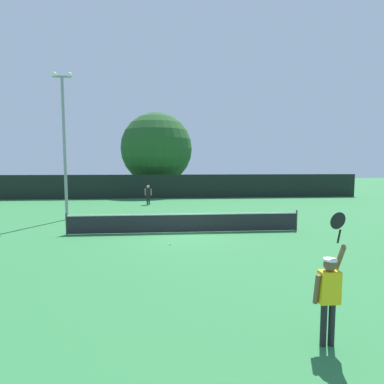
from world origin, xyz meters
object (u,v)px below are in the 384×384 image
Objects in this scene: player_serving at (329,288)px; player_receiving at (148,193)px; parked_car_near at (147,187)px; light_pole at (64,138)px; tennis_ball at (170,245)px; parked_car_mid at (194,187)px; large_tree at (157,149)px.

player_serving is 1.54× the size of player_receiving.
light_pole is at bearing -109.07° from parked_car_near.
light_pole is at bearing 122.79° from player_serving.
parked_car_mid reaches higher than tennis_ball.
player_receiving is at bearing -92.17° from parked_car_near.
parked_car_mid is at bearing 7.61° from large_tree.
light_pole reaches higher than tennis_ball.
parked_car_mid is (9.63, 17.31, -4.30)m from light_pole.
large_tree reaches higher than light_pole.
tennis_ball is 24.09m from large_tree.
player_serving is at bearing -93.98° from parked_car_mid.
large_tree is 4.69m from parked_car_near.
parked_car_near is (-1.22, 0.58, -4.49)m from large_tree.
player_receiving is 0.38× the size of parked_car_mid.
player_receiving is at bearing -92.73° from large_tree.
large_tree reaches higher than parked_car_mid.
player_serving is 0.59× the size of parked_car_mid.
player_serving is 32.09m from parked_car_near.
large_tree is 2.14× the size of parked_car_near.
parked_car_near is at bearing 176.85° from parked_car_mid.
tennis_ball is 0.02× the size of parked_car_mid.
tennis_ball is at bearing 96.99° from player_receiving.
large_tree is at bearing 72.86° from light_pole.
player_serving is 8.18m from tennis_ball.
player_serving reaches higher than player_receiving.
player_receiving is 11.58m from parked_car_mid.
light_pole is (-6.35, 6.78, 5.04)m from tennis_ball.
player_serving reaches higher than parked_car_near.
player_receiving reaches higher than tennis_ball.
parked_car_mid is (3.28, 24.09, 0.74)m from tennis_ball.
tennis_ball is at bearing -46.87° from light_pole.
parked_car_near reaches higher than player_receiving.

